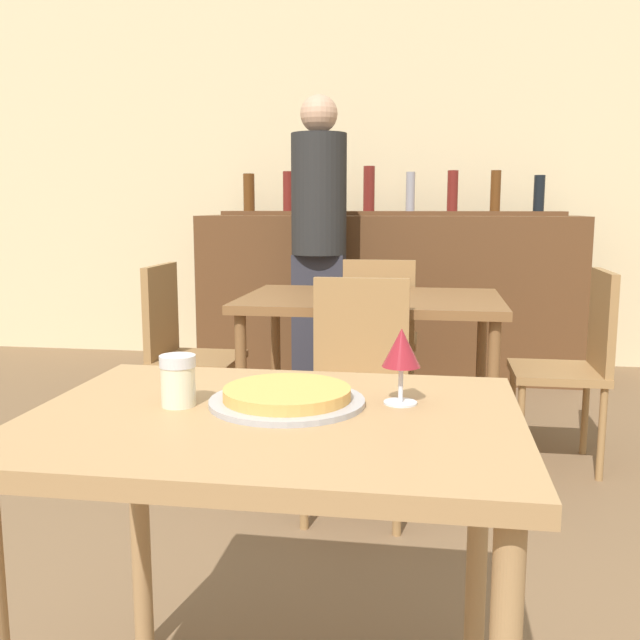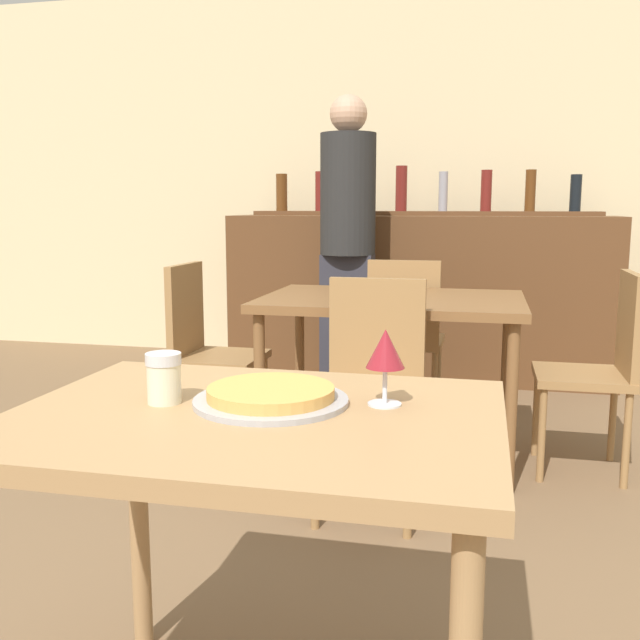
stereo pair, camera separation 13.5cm
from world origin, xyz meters
The scene contains 13 objects.
wall_back centered at (0.00, 4.12, 1.40)m, with size 8.00×0.05×2.80m.
dining_table_near centered at (0.00, 0.00, 0.67)m, with size 0.98×0.74×0.77m.
dining_table_far centered at (0.03, 1.93, 0.68)m, with size 1.18×0.81×0.76m.
bar_counter centered at (0.00, 3.62, 0.55)m, with size 2.60×0.56×1.11m.
bar_back_shelf centered at (-0.02, 3.76, 1.19)m, with size 2.39×0.24×0.34m.
chair_far_side_front centered at (0.03, 1.35, 0.51)m, with size 0.40×0.40×0.90m.
chair_far_side_back centered at (0.03, 2.50, 0.51)m, with size 0.40×0.40×0.90m.
chair_far_side_left centered at (-0.89, 1.93, 0.51)m, with size 0.40×0.40×0.90m.
chair_far_side_right centered at (0.96, 1.93, 0.51)m, with size 0.40×0.40×0.90m.
pizza_tray centered at (0.01, 0.06, 0.79)m, with size 0.32×0.32×0.04m.
cheese_shaker centered at (-0.20, 0.02, 0.82)m, with size 0.07×0.07×0.11m.
person_standing centered at (-0.39, 3.04, 1.01)m, with size 0.34×0.34×1.84m.
wine_glass centered at (0.25, 0.11, 0.88)m, with size 0.08×0.08×0.16m.
Camera 1 is at (0.30, -1.34, 1.18)m, focal length 40.00 mm.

